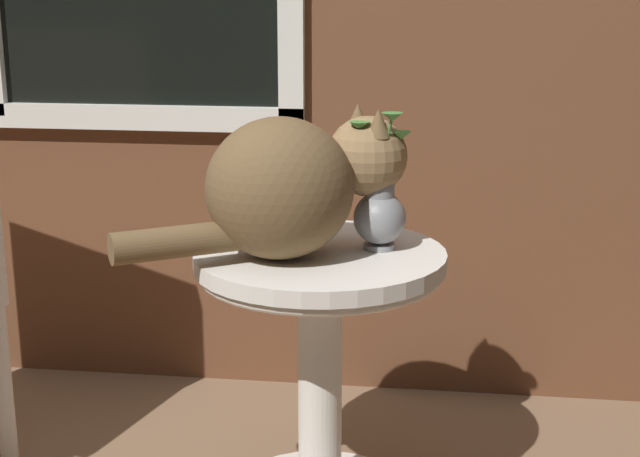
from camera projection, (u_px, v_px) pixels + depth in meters
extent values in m
cube|color=silver|center=(141.00, 117.00, 2.68)|extent=(0.94, 0.03, 0.07)
cylinder|color=silver|center=(320.00, 387.00, 2.09)|extent=(0.10, 0.10, 0.56)
cylinder|color=silver|center=(320.00, 259.00, 2.01)|extent=(0.54, 0.54, 0.03)
torus|color=silver|center=(320.00, 271.00, 2.02)|extent=(0.52, 0.52, 0.02)
cylinder|color=silver|center=(3.00, 387.00, 2.31)|extent=(0.04, 0.04, 0.42)
ellipsoid|color=brown|center=(280.00, 188.00, 1.92)|extent=(0.42, 0.41, 0.29)
sphere|color=olive|center=(367.00, 156.00, 1.99)|extent=(0.17, 0.17, 0.17)
cone|color=brown|center=(378.00, 123.00, 1.93)|extent=(0.05, 0.05, 0.06)
cone|color=brown|center=(358.00, 117.00, 2.01)|extent=(0.05, 0.05, 0.06)
cylinder|color=brown|center=(180.00, 242.00, 1.86)|extent=(0.27, 0.20, 0.06)
cylinder|color=gray|center=(379.00, 246.00, 2.02)|extent=(0.07, 0.07, 0.01)
ellipsoid|color=gray|center=(380.00, 218.00, 2.00)|extent=(0.11, 0.11, 0.11)
cylinder|color=gray|center=(380.00, 187.00, 1.99)|extent=(0.06, 0.06, 0.05)
torus|color=gray|center=(380.00, 176.00, 1.98)|extent=(0.08, 0.08, 0.01)
cylinder|color=#47893D|center=(391.00, 156.00, 1.96)|extent=(0.05, 0.01, 0.09)
cone|color=#47893D|center=(401.00, 136.00, 1.95)|extent=(0.04, 0.04, 0.02)
cylinder|color=#47893D|center=(370.00, 151.00, 1.96)|extent=(0.05, 0.03, 0.11)
cone|color=#47893D|center=(359.00, 126.00, 1.93)|extent=(0.04, 0.04, 0.02)
cylinder|color=#47893D|center=(386.00, 147.00, 1.94)|extent=(0.03, 0.04, 0.13)
cone|color=#47893D|center=(392.00, 117.00, 1.91)|extent=(0.04, 0.04, 0.02)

